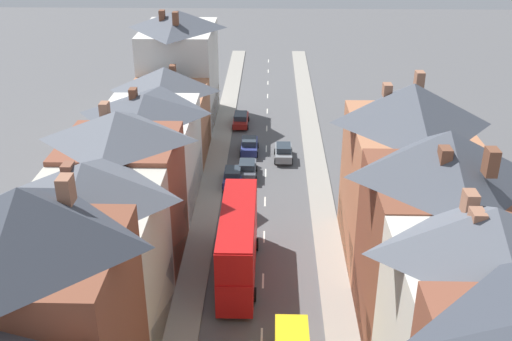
% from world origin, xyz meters
% --- Properties ---
extents(pavement_left, '(2.20, 104.00, 0.14)m').
position_xyz_m(pavement_left, '(-5.10, 38.00, 0.07)').
color(pavement_left, gray).
rests_on(pavement_left, ground).
extents(pavement_right, '(2.20, 104.00, 0.14)m').
position_xyz_m(pavement_right, '(5.10, 38.00, 0.07)').
color(pavement_right, gray).
rests_on(pavement_right, ground).
extents(centre_line_dashes, '(0.14, 97.80, 0.01)m').
position_xyz_m(centre_line_dashes, '(0.00, 36.00, 0.01)').
color(centre_line_dashes, silver).
rests_on(centre_line_dashes, ground).
extents(terrace_row_left, '(8.00, 74.27, 14.39)m').
position_xyz_m(terrace_row_left, '(-10.19, 25.14, 5.84)').
color(terrace_row_left, brown).
rests_on(terrace_row_left, ground).
extents(terrace_row_right, '(8.00, 44.06, 13.93)m').
position_xyz_m(terrace_row_right, '(10.19, 11.42, 6.62)').
color(terrace_row_right, brown).
rests_on(terrace_row_right, ground).
extents(double_decker_bus_lead, '(2.74, 10.80, 5.30)m').
position_xyz_m(double_decker_bus_lead, '(-1.81, 24.72, 2.82)').
color(double_decker_bus_lead, red).
rests_on(double_decker_bus_lead, ground).
extents(car_near_blue, '(1.90, 4.48, 1.59)m').
position_xyz_m(car_near_blue, '(-3.10, 54.83, 0.80)').
color(car_near_blue, maroon).
rests_on(car_near_blue, ground).
extents(car_near_silver, '(1.90, 3.99, 1.70)m').
position_xyz_m(car_near_silver, '(-1.80, 46.91, 0.85)').
color(car_near_silver, navy).
rests_on(car_near_silver, ground).
extents(car_parked_right_a, '(1.90, 3.97, 1.64)m').
position_xyz_m(car_parked_right_a, '(-3.10, 39.43, 0.83)').
color(car_parked_right_a, navy).
rests_on(car_parked_right_a, ground).
extents(car_mid_black, '(1.90, 3.99, 1.66)m').
position_xyz_m(car_mid_black, '(1.80, 45.32, 0.84)').
color(car_mid_black, gray).
rests_on(car_mid_black, ground).
extents(car_parked_left_b, '(1.90, 3.89, 1.71)m').
position_xyz_m(car_parked_left_b, '(-1.80, 41.01, 0.86)').
color(car_parked_left_b, '#4C515B').
rests_on(car_parked_left_b, ground).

